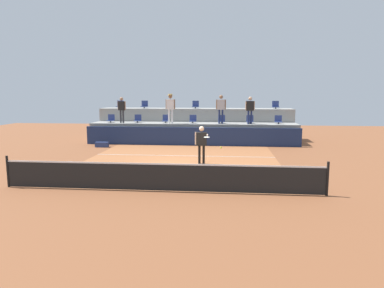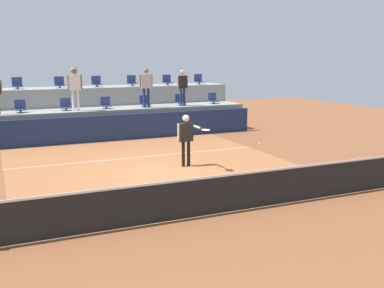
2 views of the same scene
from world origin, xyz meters
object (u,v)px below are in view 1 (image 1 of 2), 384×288
(stadium_chair_lower_right, at_px, (250,120))
(spectator_leaning_on_rail, at_px, (122,108))
(stadium_chair_upper_left, at_px, (145,105))
(tennis_player, at_px, (202,141))
(stadium_chair_upper_center, at_px, (196,105))
(stadium_chair_lower_center, at_px, (193,120))
(stadium_chair_upper_mid_left, at_px, (171,105))
(stadium_chair_lower_far_left, at_px, (111,119))
(spectator_in_grey, at_px, (250,108))
(stadium_chair_lower_far_right, at_px, (278,120))
(equipment_bag, at_px, (102,145))
(spectator_with_hat, at_px, (170,105))
(stadium_chair_lower_mid_left, at_px, (166,119))
(tennis_ball, at_px, (221,148))
(stadium_chair_lower_mid_right, at_px, (222,120))
(stadium_chair_lower_left, at_px, (138,119))
(stadium_chair_upper_far_left, at_px, (120,105))
(stadium_chair_upper_far_right, at_px, (276,105))
(stadium_chair_upper_right, at_px, (249,105))
(stadium_chair_upper_mid_right, at_px, (221,105))
(spectator_in_white, at_px, (221,106))

(stadium_chair_lower_right, bearing_deg, spectator_leaning_on_rail, -177.28)
(spectator_leaning_on_rail, bearing_deg, stadium_chair_upper_left, 66.32)
(tennis_player, bearing_deg, stadium_chair_upper_center, 96.84)
(stadium_chair_lower_center, distance_m, stadium_chair_upper_mid_left, 2.62)
(stadium_chair_lower_far_left, bearing_deg, spectator_in_grey, -2.47)
(stadium_chair_lower_far_right, bearing_deg, equipment_bag, -166.91)
(stadium_chair_lower_right, bearing_deg, spectator_with_hat, -175.57)
(stadium_chair_upper_center, bearing_deg, stadium_chair_lower_mid_left, -134.17)
(stadium_chair_lower_far_right, relative_size, stadium_chair_upper_left, 1.00)
(tennis_player, distance_m, tennis_ball, 3.10)
(stadium_chair_lower_right, height_order, stadium_chair_upper_center, stadium_chair_upper_center)
(stadium_chair_lower_mid_right, bearing_deg, stadium_chair_lower_left, 180.00)
(stadium_chair_upper_far_left, bearing_deg, stadium_chair_upper_center, 0.00)
(stadium_chair_upper_far_right, height_order, spectator_in_grey, spectator_in_grey)
(stadium_chair_lower_far_left, height_order, stadium_chair_upper_left, stadium_chair_upper_left)
(stadium_chair_upper_right, relative_size, tennis_ball, 7.65)
(tennis_ball, bearing_deg, stadium_chair_upper_mid_right, 90.86)
(stadium_chair_lower_mid_right, relative_size, stadium_chair_upper_center, 1.00)
(stadium_chair_lower_left, distance_m, stadium_chair_upper_center, 4.10)
(stadium_chair_lower_far_right, distance_m, spectator_in_white, 3.68)
(stadium_chair_lower_far_right, distance_m, stadium_chair_upper_far_left, 10.79)
(stadium_chair_lower_center, bearing_deg, stadium_chair_lower_left, 180.00)
(stadium_chair_upper_mid_left, bearing_deg, equipment_bag, -128.92)
(stadium_chair_lower_center, bearing_deg, tennis_player, -81.27)
(spectator_with_hat, bearing_deg, stadium_chair_lower_left, 170.11)
(tennis_ball, distance_m, equipment_bag, 10.19)
(spectator_with_hat, bearing_deg, stadium_chair_upper_mid_left, 98.66)
(stadium_chair_lower_mid_right, xyz_separation_m, equipment_bag, (-6.94, -2.43, -1.31))
(equipment_bag, bearing_deg, stadium_chair_lower_mid_left, 35.69)
(tennis_player, relative_size, spectator_in_white, 0.95)
(stadium_chair_upper_right, bearing_deg, stadium_chair_lower_far_right, -46.41)
(spectator_leaning_on_rail, bearing_deg, stadium_chair_lower_right, 2.72)
(tennis_player, height_order, spectator_leaning_on_rail, spectator_leaning_on_rail)
(stadium_chair_lower_far_right, height_order, stadium_chair_upper_right, stadium_chair_upper_right)
(stadium_chair_lower_mid_right, distance_m, tennis_player, 6.80)
(stadium_chair_upper_mid_right, bearing_deg, stadium_chair_lower_mid_left, -152.76)
(stadium_chair_lower_mid_right, distance_m, stadium_chair_upper_mid_right, 1.99)
(stadium_chair_lower_far_right, height_order, tennis_player, stadium_chair_lower_far_right)
(stadium_chair_upper_mid_right, xyz_separation_m, spectator_in_white, (0.01, -2.18, 0.02))
(stadium_chair_upper_mid_left, relative_size, stadium_chair_upper_right, 1.00)
(stadium_chair_lower_left, distance_m, spectator_with_hat, 2.42)
(stadium_chair_lower_left, bearing_deg, spectator_with_hat, -9.89)
(stadium_chair_lower_right, height_order, spectator_leaning_on_rail, spectator_leaning_on_rail)
(stadium_chair_upper_center, bearing_deg, tennis_ball, -80.52)
(stadium_chair_lower_center, bearing_deg, spectator_leaning_on_rail, -175.12)
(stadium_chair_lower_right, bearing_deg, stadium_chair_upper_mid_right, 135.38)
(tennis_ball, bearing_deg, stadium_chair_upper_far_left, 122.08)
(stadium_chair_lower_mid_left, height_order, equipment_bag, stadium_chair_lower_mid_left)
(equipment_bag, bearing_deg, stadium_chair_lower_far_right, 13.09)
(stadium_chair_upper_far_left, xyz_separation_m, stadium_chair_upper_far_right, (10.66, 0.00, 0.00))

